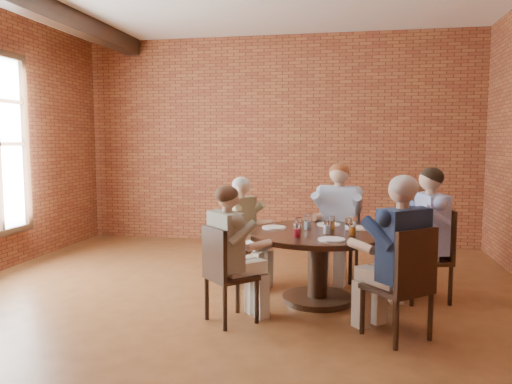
% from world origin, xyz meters
% --- Properties ---
extents(floor, '(7.00, 7.00, 0.00)m').
position_xyz_m(floor, '(0.00, 0.00, 0.00)').
color(floor, brown).
rests_on(floor, ground).
extents(wall_back, '(7.00, 0.00, 7.00)m').
position_xyz_m(wall_back, '(0.00, 3.50, 1.70)').
color(wall_back, brown).
rests_on(wall_back, ground).
extents(dining_table, '(1.48, 1.48, 0.75)m').
position_xyz_m(dining_table, '(0.90, 0.47, 0.53)').
color(dining_table, '#331E11').
rests_on(dining_table, floor).
extents(chair_a, '(0.56, 0.56, 0.98)m').
position_xyz_m(chair_a, '(2.10, 0.76, 0.53)').
color(chair_a, '#331E11').
rests_on(chair_a, floor).
extents(diner_a, '(0.82, 0.72, 1.41)m').
position_xyz_m(diner_a, '(2.01, 0.74, 0.70)').
color(diner_a, '#475DBA').
rests_on(diner_a, floor).
extents(chair_b, '(0.54, 0.54, 0.98)m').
position_xyz_m(chair_b, '(1.10, 1.50, 0.53)').
color(chair_b, '#331E11').
rests_on(chair_b, floor).
extents(diner_b, '(0.70, 0.80, 1.41)m').
position_xyz_m(diner_b, '(1.08, 1.41, 0.71)').
color(diner_b, '#919FB8').
rests_on(diner_b, floor).
extents(chair_c, '(0.54, 0.54, 0.90)m').
position_xyz_m(chair_c, '(-0.07, 1.01, 0.49)').
color(chair_c, '#331E11').
rests_on(chair_c, floor).
extents(diner_c, '(0.76, 0.72, 1.26)m').
position_xyz_m(diner_c, '(-0.00, 0.97, 0.63)').
color(diner_c, brown).
rests_on(diner_c, floor).
extents(chair_d, '(0.57, 0.57, 0.91)m').
position_xyz_m(chair_d, '(0.09, -0.33, 0.50)').
color(chair_d, '#331E11').
rests_on(chair_d, floor).
extents(diner_d, '(0.78, 0.78, 1.28)m').
position_xyz_m(diner_d, '(0.15, -0.27, 0.64)').
color(diner_d, '#A28A7F').
rests_on(diner_d, floor).
extents(chair_e, '(0.65, 0.65, 0.97)m').
position_xyz_m(chair_e, '(1.69, -0.45, 0.52)').
color(chair_e, '#331E11').
rests_on(chair_e, floor).
extents(diner_e, '(0.89, 0.90, 1.40)m').
position_xyz_m(diner_e, '(1.63, -0.37, 0.70)').
color(diner_e, '#1B2A4D').
rests_on(diner_e, floor).
extents(plate_a, '(0.26, 0.26, 0.01)m').
position_xyz_m(plate_a, '(1.31, 0.71, 0.76)').
color(plate_a, white).
rests_on(plate_a, dining_table).
extents(plate_b, '(0.26, 0.26, 0.01)m').
position_xyz_m(plate_b, '(0.99, 0.88, 0.76)').
color(plate_b, white).
rests_on(plate_b, dining_table).
extents(plate_c, '(0.26, 0.26, 0.01)m').
position_xyz_m(plate_c, '(0.42, 0.57, 0.76)').
color(plate_c, white).
rests_on(plate_c, dining_table).
extents(plate_d, '(0.26, 0.26, 0.01)m').
position_xyz_m(plate_d, '(1.06, 0.02, 0.76)').
color(plate_d, white).
rests_on(plate_d, dining_table).
extents(glass_a, '(0.07, 0.07, 0.14)m').
position_xyz_m(glass_a, '(1.21, 0.51, 0.82)').
color(glass_a, white).
rests_on(glass_a, dining_table).
extents(glass_b, '(0.07, 0.07, 0.14)m').
position_xyz_m(glass_b, '(1.03, 0.62, 0.82)').
color(glass_b, white).
rests_on(glass_b, dining_table).
extents(glass_c, '(0.07, 0.07, 0.14)m').
position_xyz_m(glass_c, '(0.78, 0.80, 0.82)').
color(glass_c, white).
rests_on(glass_c, dining_table).
extents(glass_d, '(0.07, 0.07, 0.14)m').
position_xyz_m(glass_d, '(0.78, 0.55, 0.82)').
color(glass_d, white).
rests_on(glass_d, dining_table).
extents(glass_e, '(0.07, 0.07, 0.14)m').
position_xyz_m(glass_e, '(0.70, 0.46, 0.82)').
color(glass_e, white).
rests_on(glass_e, dining_table).
extents(glass_f, '(0.07, 0.07, 0.14)m').
position_xyz_m(glass_f, '(0.72, 0.09, 0.82)').
color(glass_f, white).
rests_on(glass_f, dining_table).
extents(glass_g, '(0.07, 0.07, 0.14)m').
position_xyz_m(glass_g, '(1.00, 0.34, 0.82)').
color(glass_g, white).
rests_on(glass_g, dining_table).
extents(glass_h, '(0.07, 0.07, 0.14)m').
position_xyz_m(glass_h, '(1.25, 0.29, 0.82)').
color(glass_h, white).
rests_on(glass_h, dining_table).
extents(smartphone, '(0.07, 0.13, 0.01)m').
position_xyz_m(smartphone, '(1.12, 0.16, 0.75)').
color(smartphone, black).
rests_on(smartphone, dining_table).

